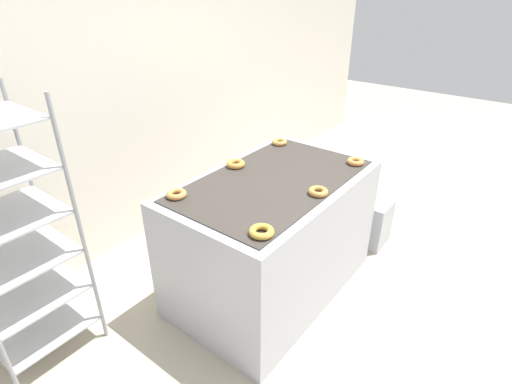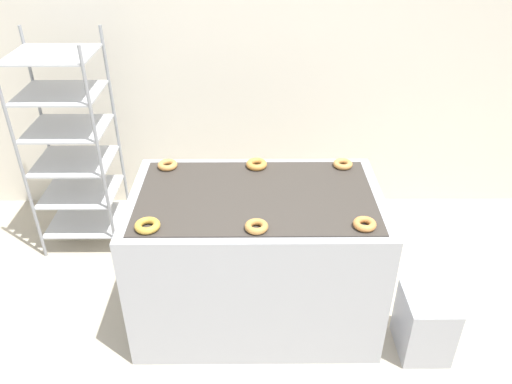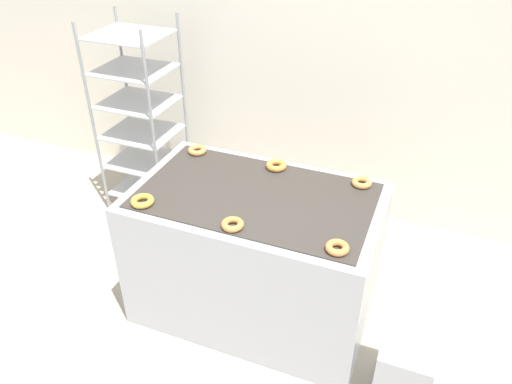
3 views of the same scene
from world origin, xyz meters
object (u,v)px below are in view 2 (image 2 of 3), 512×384
Objects in this scene: donut_near_left at (147,226)px; donut_far_right at (343,164)px; baking_rack_cart at (71,145)px; glaze_bin at (425,323)px; donut_near_center at (256,226)px; donut_near_right at (365,224)px; fryer_machine at (256,256)px; donut_far_center at (257,164)px; donut_far_left at (168,165)px.

donut_near_left is 1.10× the size of donut_far_right.
donut_near_left is (0.79, -1.18, 0.11)m from baking_rack_cart.
glaze_bin is 3.32× the size of donut_near_center.
donut_near_right is (-0.45, 0.01, 0.74)m from glaze_bin.
fryer_machine is at bearing 150.54° from donut_near_right.
glaze_bin is 1.26m from donut_near_center.
donut_near_left is 0.58m from donut_near_center.
fryer_machine is 12.05× the size of donut_far_right.
donut_far_center reaches higher than donut_near_right.
donut_near_center is 0.99× the size of donut_far_left.
donut_far_right is at bearing 124.31° from glaze_bin.
donut_near_left is 1.10× the size of donut_near_right.
donut_far_left is (0.80, -0.51, 0.11)m from baking_rack_cart.
baking_rack_cart is 12.15× the size of donut_far_center.
fryer_machine is 11.80× the size of donut_far_left.
donut_near_center is 0.88m from donut_far_left.
glaze_bin is 3.28× the size of donut_far_left.
donut_far_left is at bearing -179.69° from donut_far_center.
donut_near_center is (1.36, -1.19, 0.11)m from baking_rack_cart.
baking_rack_cart reaches higher than donut_near_right.
donut_far_left is at bearing -32.44° from baking_rack_cart.
baking_rack_cart is (-1.36, 0.84, 0.37)m from fryer_machine.
donut_far_right is at bearing 0.24° from donut_far_center.
donut_near_left is 1.15m from donut_near_right.
donut_near_right is 1.00× the size of donut_far_right.
donut_near_left reaches higher than donut_near_center.
donut_far_center is at bearing 146.52° from glaze_bin.
baking_rack_cart is 13.18× the size of donut_far_right.
donut_far_left is at bearing -179.73° from donut_far_right.
donut_near_left is at bearing 179.92° from glaze_bin.
fryer_machine is at bearing -90.95° from donut_far_center.
donut_near_left and donut_far_left have the same top height.
donut_far_left is (-0.57, 0.68, 0.00)m from donut_near_center.
donut_near_right is 0.92× the size of donut_far_center.
fryer_machine is 0.82m from donut_far_right.
donut_far_right is (1.13, 0.01, -0.00)m from donut_far_left.
donut_far_left is 1.13m from donut_far_right.
donut_near_center is (-1.03, -0.01, 0.74)m from glaze_bin.
donut_near_right is (1.94, -1.17, 0.11)m from baking_rack_cart.
glaze_bin is 1.43m from donut_far_center.
fryer_machine is 0.82m from donut_near_left.
glaze_bin is at bearing -1.09° from donut_near_right.
donut_near_left is (-0.58, -0.33, 0.48)m from fryer_machine.
donut_far_right is at bearing 91.09° from donut_near_right.
baking_rack_cart is 12.01× the size of donut_near_left.
donut_near_center is at bearing -179.50° from glaze_bin.
donut_far_right is (1.14, 0.67, -0.00)m from donut_near_left.
baking_rack_cart is 13.06× the size of donut_near_center.
donut_near_left is at bearing -130.98° from donut_far_center.
fryer_machine reaches higher than glaze_bin.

